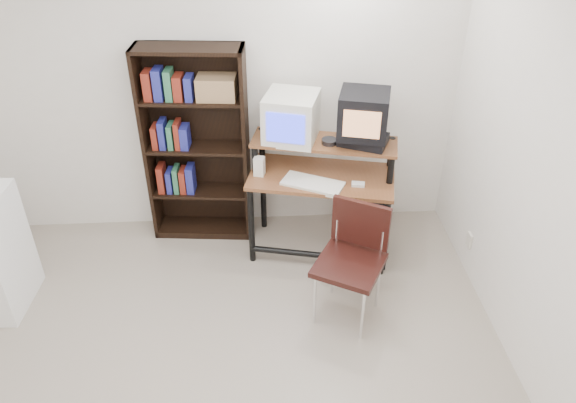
{
  "coord_description": "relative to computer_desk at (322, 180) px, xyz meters",
  "views": [
    {
      "loc": [
        0.32,
        -2.31,
        3.02
      ],
      "look_at": [
        0.54,
        1.1,
        0.76
      ],
      "focal_mm": 35.0,
      "sensor_mm": 36.0,
      "label": 1
    }
  ],
  "objects": [
    {
      "name": "floor",
      "position": [
        -0.83,
        -1.52,
        -0.69
      ],
      "size": [
        4.0,
        4.0,
        0.01
      ],
      "primitive_type": "cube",
      "color": "#A99C8C",
      "rests_on": "ground"
    },
    {
      "name": "back_wall",
      "position": [
        -0.83,
        0.48,
        0.62
      ],
      "size": [
        4.0,
        0.01,
        2.6
      ],
      "primitive_type": "cube",
      "color": "white",
      "rests_on": "floor"
    },
    {
      "name": "computer_desk",
      "position": [
        0.0,
        0.0,
        0.0
      ],
      "size": [
        1.24,
        0.81,
        0.98
      ],
      "rotation": [
        0.0,
        0.0,
        -0.22
      ],
      "color": "brown",
      "rests_on": "floor"
    },
    {
      "name": "crt_monitor",
      "position": [
        -0.23,
        0.17,
        0.48
      ],
      "size": [
        0.49,
        0.49,
        0.37
      ],
      "rotation": [
        0.0,
        0.0,
        -0.29
      ],
      "color": "silver",
      "rests_on": "computer_desk"
    },
    {
      "name": "vcr",
      "position": [
        0.32,
        0.03,
        0.33
      ],
      "size": [
        0.44,
        0.39,
        0.08
      ],
      "primitive_type": "cube",
      "rotation": [
        0.0,
        0.0,
        -0.43
      ],
      "color": "black",
      "rests_on": "computer_desk"
    },
    {
      "name": "crt_tv",
      "position": [
        0.31,
        0.05,
        0.54
      ],
      "size": [
        0.45,
        0.44,
        0.35
      ],
      "rotation": [
        0.0,
        0.0,
        -0.25
      ],
      "color": "black",
      "rests_on": "vcr"
    },
    {
      "name": "cd_spindle",
      "position": [
        0.05,
        0.04,
        0.31
      ],
      "size": [
        0.15,
        0.15,
        0.05
      ],
      "primitive_type": "cylinder",
      "rotation": [
        0.0,
        0.0,
        -0.35
      ],
      "color": "#26262B",
      "rests_on": "computer_desk"
    },
    {
      "name": "keyboard",
      "position": [
        -0.09,
        -0.15,
        0.06
      ],
      "size": [
        0.51,
        0.4,
        0.03
      ],
      "primitive_type": "cube",
      "rotation": [
        0.0,
        0.0,
        -0.46
      ],
      "color": "silver",
      "rests_on": "computer_desk"
    },
    {
      "name": "mousepad",
      "position": [
        0.27,
        -0.19,
        0.04
      ],
      "size": [
        0.24,
        0.21,
        0.01
      ],
      "primitive_type": "cube",
      "rotation": [
        0.0,
        0.0,
        -0.14
      ],
      "color": "black",
      "rests_on": "computer_desk"
    },
    {
      "name": "mouse",
      "position": [
        0.26,
        -0.19,
        0.06
      ],
      "size": [
        0.11,
        0.08,
        0.03
      ],
      "primitive_type": "cube",
      "rotation": [
        0.0,
        0.0,
        -0.19
      ],
      "color": "white",
      "rests_on": "mousepad"
    },
    {
      "name": "desk_speaker",
      "position": [
        -0.5,
        0.02,
        0.12
      ],
      "size": [
        0.1,
        0.09,
        0.17
      ],
      "primitive_type": "cube",
      "rotation": [
        0.0,
        0.0,
        -0.27
      ],
      "color": "silver",
      "rests_on": "computer_desk"
    },
    {
      "name": "pc_tower",
      "position": [
        0.44,
        -0.11,
        -0.47
      ],
      "size": [
        0.25,
        0.47,
        0.42
      ],
      "primitive_type": "cube",
      "rotation": [
        0.0,
        0.0,
        -0.12
      ],
      "color": "black",
      "rests_on": "floor"
    },
    {
      "name": "school_chair",
      "position": [
        0.14,
        -0.76,
        -0.13
      ],
      "size": [
        0.6,
        0.6,
        0.88
      ],
      "rotation": [
        0.0,
        0.0,
        -0.5
      ],
      "color": "black",
      "rests_on": "floor"
    },
    {
      "name": "bookshelf",
      "position": [
        -1.0,
        0.34,
        0.19
      ],
      "size": [
        0.87,
        0.36,
        1.69
      ],
      "rotation": [
        0.0,
        0.0,
        -0.09
      ],
      "color": "black",
      "rests_on": "floor"
    },
    {
      "name": "wall_outlet",
      "position": [
        1.15,
        -0.37,
        -0.38
      ],
      "size": [
        0.02,
        0.08,
        0.12
      ],
      "primitive_type": "cube",
      "color": "beige",
      "rests_on": "right_wall"
    }
  ]
}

